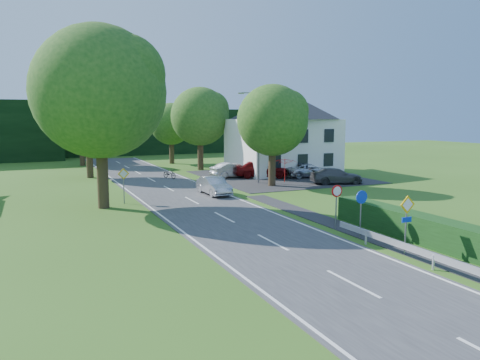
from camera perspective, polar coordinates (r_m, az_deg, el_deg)
name	(u,v)px	position (r m, az deg, el deg)	size (l,w,h in m)	color
road	(212,211)	(29.33, -3.43, -3.82)	(7.00, 80.00, 0.04)	#38383A
parking_pad	(279,177)	(46.00, 4.82, 0.40)	(14.00, 16.00, 0.04)	#252528
line_edge_left	(161,215)	(28.37, -9.60, -4.27)	(0.12, 80.00, 0.01)	white
line_edge_right	(259,207)	(30.60, 2.27, -3.27)	(0.12, 80.00, 0.01)	white
line_centre	(212,211)	(29.33, -3.43, -3.77)	(0.12, 80.00, 0.01)	white
tree_main	(100,118)	(31.16, -16.67, 7.29)	(9.40, 9.40, 11.64)	#1F4C16
tree_left_far	(88,133)	(47.19, -17.99, 5.44)	(7.00, 7.00, 8.58)	#1F4C16
tree_right_far	(200,129)	(51.82, -4.88, 6.25)	(7.40, 7.40, 9.09)	#1F4C16
tree_left_back	(81,132)	(59.18, -18.79, 5.56)	(6.60, 6.60, 8.07)	#1F4C16
tree_right_back	(171,133)	(59.17, -8.37, 5.65)	(6.20, 6.20, 7.56)	#1F4C16
tree_right_mid	(272,136)	(39.59, 3.96, 5.42)	(7.00, 7.00, 8.58)	#1F4C16
treeline_right	(156,132)	(75.14, -10.25, 5.83)	(30.00, 5.00, 7.00)	black
house_white	(283,131)	(49.24, 5.23, 6.01)	(10.60, 8.40, 8.60)	white
streetlight	(257,133)	(41.16, 2.11, 5.77)	(2.03, 0.18, 8.00)	slate
sign_priority_right	(407,214)	(21.13, 19.67, -3.91)	(0.78, 0.09, 2.59)	slate
sign_roundabout	(361,205)	(23.36, 14.56, -2.93)	(0.64, 0.08, 2.37)	slate
sign_speed_limit	(337,196)	(24.90, 11.70, -1.96)	(0.64, 0.11, 2.37)	slate
sign_priority_left	(124,179)	(32.63, -14.01, 0.17)	(0.78, 0.09, 2.44)	slate
moving_car	(214,186)	(35.31, -3.19, -0.69)	(1.43, 4.09, 1.35)	#B1B0B5
motorcycle	(170,174)	(44.93, -8.58, 0.78)	(0.60, 1.73, 0.91)	black
parked_car_red	(262,169)	(44.99, 2.69, 1.39)	(2.03, 5.06, 1.72)	#670B0D
parked_car_silver_a	(233,170)	(45.27, -0.90, 1.25)	(1.51, 4.34, 1.43)	#B0B0B5
parked_car_grey	(336,176)	(41.80, 11.68, 0.48)	(1.88, 4.63, 1.34)	#48484D
parked_car_silver_b	(308,170)	(45.91, 8.29, 1.18)	(2.18, 4.72, 1.31)	silver
parasol	(285,170)	(42.18, 5.53, 1.22)	(2.34, 2.38, 2.15)	red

